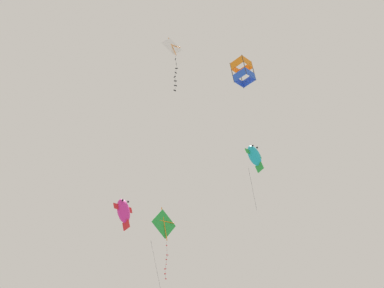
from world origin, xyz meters
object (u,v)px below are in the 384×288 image
(kite_fish_upper_right, at_px, (123,211))
(kite_box_highest, at_px, (243,72))
(kite_diamond_near_left, at_px, (164,224))
(kite_fish_mid_left, at_px, (254,156))
(kite_diamond_near_right, at_px, (172,47))

(kite_fish_upper_right, height_order, kite_box_highest, kite_box_highest)
(kite_box_highest, bearing_deg, kite_diamond_near_left, -84.28)
(kite_fish_mid_left, distance_m, kite_fish_upper_right, 10.15)
(kite_diamond_near_right, bearing_deg, kite_diamond_near_left, -136.17)
(kite_fish_mid_left, relative_size, kite_fish_upper_right, 1.93)
(kite_diamond_near_right, distance_m, kite_diamond_near_left, 13.47)
(kite_fish_mid_left, height_order, kite_diamond_near_left, kite_fish_mid_left)
(kite_fish_mid_left, height_order, kite_fish_upper_right, kite_fish_mid_left)
(kite_diamond_near_left, bearing_deg, kite_fish_upper_right, -12.82)
(kite_fish_mid_left, xyz_separation_m, kite_fish_upper_right, (-4.26, 8.48, -3.61))
(kite_diamond_near_left, bearing_deg, kite_fish_mid_left, 97.12)
(kite_fish_mid_left, xyz_separation_m, kite_diamond_near_left, (-0.78, 7.61, -4.02))
(kite_fish_upper_right, distance_m, kite_diamond_near_left, 3.61)
(kite_fish_upper_right, bearing_deg, kite_diamond_near_left, 169.76)
(kite_fish_mid_left, height_order, kite_diamond_near_right, kite_diamond_near_right)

